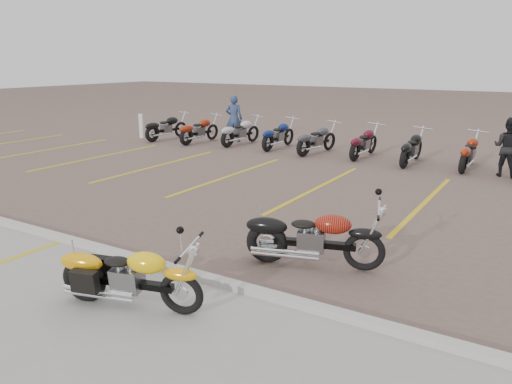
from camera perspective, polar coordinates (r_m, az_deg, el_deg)
ground at (r=9.59m, az=-3.06°, el=-4.63°), size 100.00×100.00×0.00m
concrete_apron at (r=6.73m, az=-26.10°, el=-15.14°), size 60.00×5.00×0.01m
curb at (r=8.12m, az=-11.15°, el=-8.19°), size 60.00×0.18×0.12m
parking_stripes at (r=12.94m, az=7.00°, el=0.47°), size 38.00×5.50×0.01m
yellow_cruiser at (r=6.87m, az=-14.39°, el=-9.52°), size 2.01×0.67×0.84m
flame_cruiser at (r=7.96m, az=6.31°, el=-5.43°), size 2.15×0.78×0.91m
person_a at (r=20.14m, az=-2.54°, el=8.39°), size 0.80×0.68×1.85m
person_b at (r=15.67m, az=26.85°, el=4.59°), size 0.96×0.84×1.66m
bollard at (r=21.69m, az=-12.98°, el=7.37°), size 0.20×0.20×1.00m
bg_bike_row at (r=17.26m, az=9.35°, el=5.86°), size 15.69×2.05×1.10m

